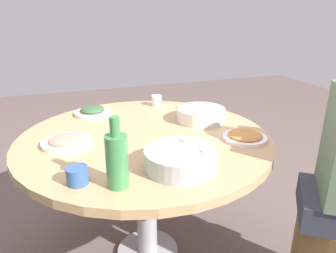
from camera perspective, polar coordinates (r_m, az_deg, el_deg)
name	(u,v)px	position (r m, az deg, el deg)	size (l,w,h in m)	color
ground	(148,253)	(1.97, -3.64, -21.77)	(8.00, 8.00, 0.00)	brown
round_dining_table	(145,153)	(1.61, -4.15, -4.72)	(1.23, 1.23, 0.73)	#99999E
rice_bowl	(181,158)	(1.24, 2.30, -5.74)	(0.29, 0.29, 0.09)	#B2B5BA
soup_bowl	(201,115)	(1.76, 5.94, 2.08)	(0.26, 0.26, 0.07)	silver
dish_shrimp	(67,141)	(1.53, -17.75, -2.51)	(0.23, 0.23, 0.04)	white
dish_greens	(93,111)	(1.92, -13.39, 2.68)	(0.21, 0.21, 0.05)	silver
dish_tofu_braise	(245,136)	(1.55, 13.62, -1.73)	(0.21, 0.21, 0.04)	white
green_bottle	(117,159)	(1.11, -9.16, -5.83)	(0.08, 0.08, 0.26)	#3D8346
tea_cup_near	(157,101)	(2.03, -2.04, 4.67)	(0.06, 0.06, 0.07)	white
tea_cup_far	(77,176)	(1.19, -15.99, -8.46)	(0.08, 0.08, 0.06)	#345896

